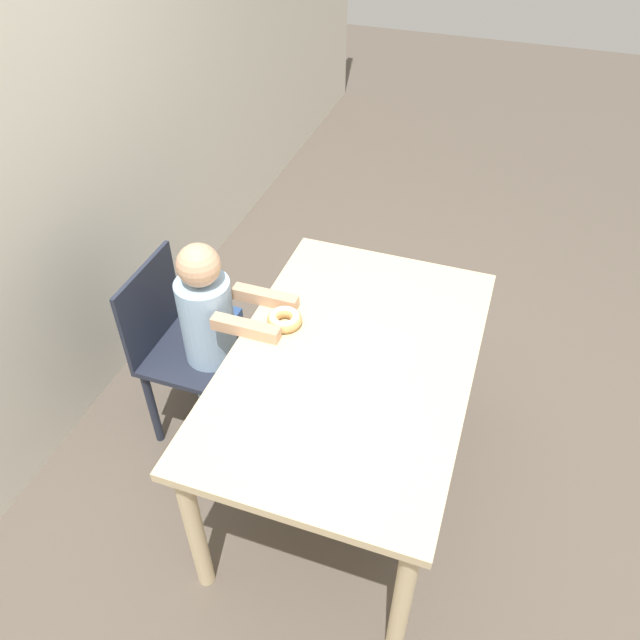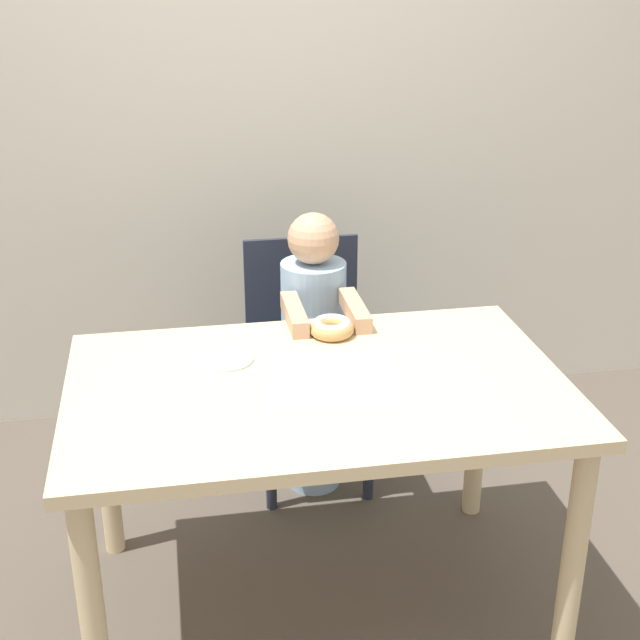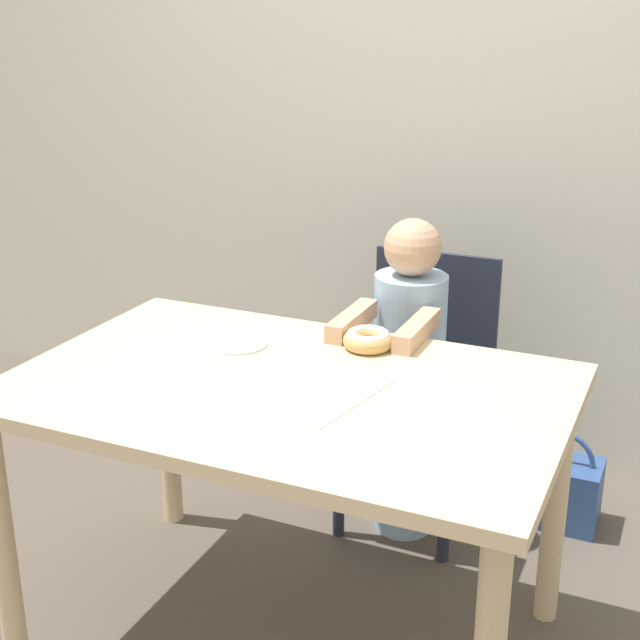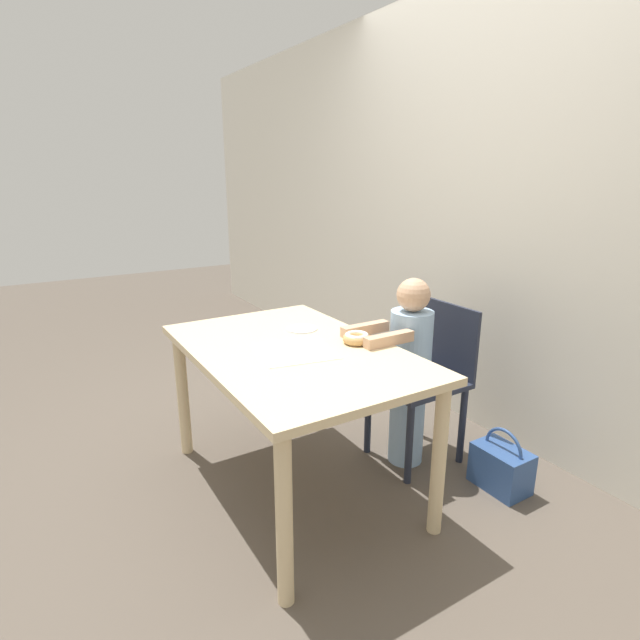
# 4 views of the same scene
# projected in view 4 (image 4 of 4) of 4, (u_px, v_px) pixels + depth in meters

# --- Properties ---
(ground_plane) EXTENTS (12.00, 12.00, 0.00)m
(ground_plane) POSITION_uv_depth(u_px,v_px,m) (295.00, 486.00, 2.44)
(ground_plane) COLOR brown
(wall_back) EXTENTS (8.00, 0.05, 2.50)m
(wall_back) POSITION_uv_depth(u_px,v_px,m) (497.00, 215.00, 2.72)
(wall_back) COLOR silver
(wall_back) RESTS_ON ground_plane
(dining_table) EXTENTS (1.29, 0.83, 0.72)m
(dining_table) POSITION_uv_depth(u_px,v_px,m) (293.00, 367.00, 2.27)
(dining_table) COLOR beige
(dining_table) RESTS_ON ground_plane
(chair) EXTENTS (0.40, 0.43, 0.83)m
(chair) POSITION_uv_depth(u_px,v_px,m) (425.00, 378.00, 2.60)
(chair) COLOR #232838
(chair) RESTS_ON ground_plane
(child_figure) EXTENTS (0.23, 0.45, 0.99)m
(child_figure) POSITION_uv_depth(u_px,v_px,m) (408.00, 371.00, 2.52)
(child_figure) COLOR #99BCE0
(child_figure) RESTS_ON ground_plane
(donut) EXTENTS (0.13, 0.13, 0.05)m
(donut) POSITION_uv_depth(u_px,v_px,m) (357.00, 338.00, 2.30)
(donut) COLOR tan
(donut) RESTS_ON dining_table
(napkin) EXTENTS (0.37, 0.37, 0.00)m
(napkin) POSITION_uv_depth(u_px,v_px,m) (295.00, 351.00, 2.20)
(napkin) COLOR white
(napkin) RESTS_ON dining_table
(handbag) EXTENTS (0.26, 0.17, 0.31)m
(handbag) POSITION_uv_depth(u_px,v_px,m) (501.00, 467.00, 2.40)
(handbag) COLOR #2D4C84
(handbag) RESTS_ON ground_plane
(plate) EXTENTS (0.16, 0.16, 0.01)m
(plate) POSITION_uv_depth(u_px,v_px,m) (302.00, 329.00, 2.51)
(plate) COLOR silver
(plate) RESTS_ON dining_table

